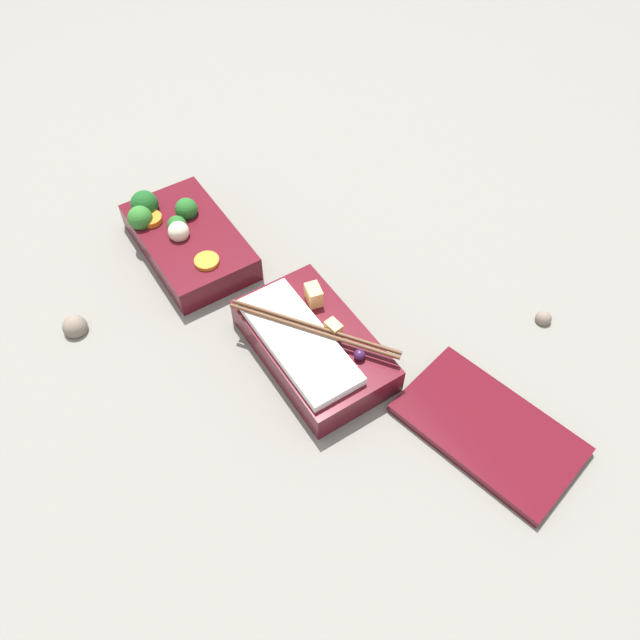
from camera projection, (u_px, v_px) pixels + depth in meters
ground_plane at (250, 298)px, 0.85m from camera, size 3.00×3.00×0.00m
bento_tray_vegetable at (185, 238)px, 0.89m from camera, size 0.21×0.13×0.07m
bento_tray_rice at (312, 344)px, 0.77m from camera, size 0.21×0.14×0.07m
bento_lid at (488, 429)px, 0.72m from camera, size 0.23×0.16×0.01m
pebble_0 at (543, 318)px, 0.82m from camera, size 0.02×0.02×0.02m
pebble_1 at (75, 327)px, 0.81m from camera, size 0.03×0.03×0.03m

